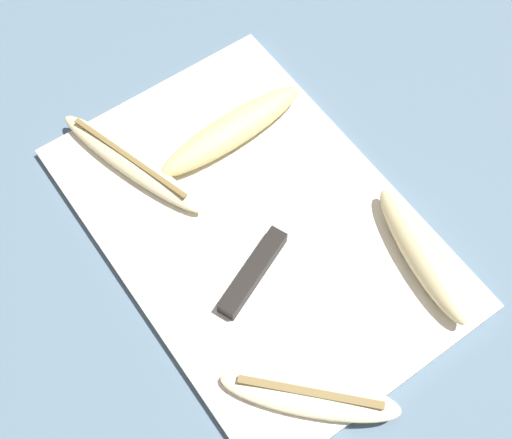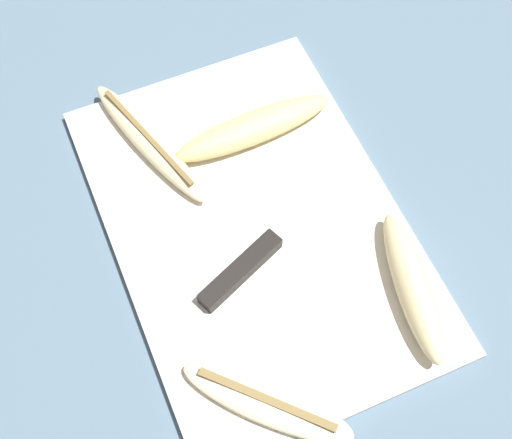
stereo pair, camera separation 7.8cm
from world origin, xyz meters
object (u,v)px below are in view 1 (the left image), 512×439
Objects in this scene: banana_bright_far at (310,395)px; knife at (264,257)px; banana_golden_short at (232,130)px; banana_cream_curved at (131,162)px; banana_soft_right at (422,254)px.

knife is at bearing 161.01° from banana_bright_far.
banana_golden_short reaches higher than knife.
knife is 1.10× the size of banana_cream_curved.
knife is at bearing -22.52° from banana_golden_short.
knife is 0.17m from banana_soft_right.
banana_cream_curved is 0.33m from banana_bright_far.
banana_soft_right reaches higher than banana_golden_short.
banana_golden_short is 0.32m from banana_bright_far.
banana_soft_right is (0.25, 0.07, 0.00)m from banana_golden_short.
banana_cream_curved is 0.12m from banana_golden_short.
banana_bright_far is at bearing -20.80° from banana_golden_short.
knife is at bearing 16.83° from banana_cream_curved.
banana_soft_right is (0.28, 0.19, 0.01)m from banana_cream_curved.
banana_cream_curved reaches higher than banana_bright_far.
banana_golden_short is at bearing 159.20° from banana_bright_far.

